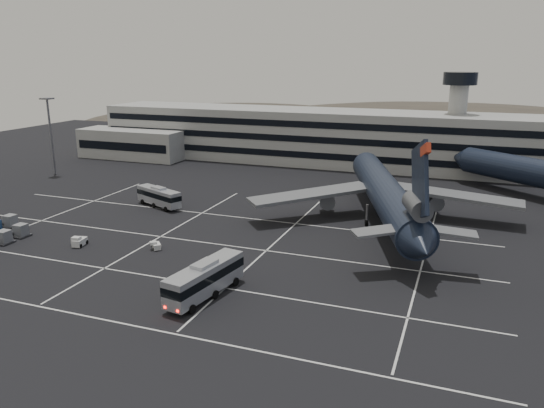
% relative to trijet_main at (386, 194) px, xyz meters
% --- Properties ---
extents(ground, '(260.00, 260.00, 0.00)m').
position_rel_trijet_main_xyz_m(ground, '(-26.09, -23.50, -5.25)').
color(ground, black).
rests_on(ground, ground).
extents(lane_markings, '(90.00, 55.62, 0.01)m').
position_rel_trijet_main_xyz_m(lane_markings, '(-25.14, -22.78, -5.24)').
color(lane_markings, silver).
rests_on(lane_markings, ground).
extents(terminal, '(125.00, 26.00, 24.00)m').
position_rel_trijet_main_xyz_m(terminal, '(-29.04, 47.64, 1.68)').
color(terminal, gray).
rests_on(terminal, ground).
extents(hills, '(352.00, 180.00, 44.00)m').
position_rel_trijet_main_xyz_m(hills, '(-8.10, 146.50, -17.32)').
color(hills, '#38332B').
rests_on(hills, ground).
extents(lightpole_left, '(2.40, 2.40, 18.28)m').
position_rel_trijet_main_xyz_m(lightpole_left, '(-81.09, 11.50, 6.57)').
color(lightpole_left, slate).
rests_on(lightpole_left, ground).
extents(trijet_main, '(45.01, 56.17, 18.08)m').
position_rel_trijet_main_xyz_m(trijet_main, '(0.00, 0.00, 0.00)').
color(trijet_main, black).
rests_on(trijet_main, ground).
extents(bus_near, '(4.85, 12.63, 4.36)m').
position_rel_trijet_main_xyz_m(bus_near, '(-15.29, -36.40, -2.87)').
color(bus_near, '#A0A3A9').
rests_on(bus_near, ground).
extents(bus_far, '(11.00, 6.52, 3.84)m').
position_rel_trijet_main_xyz_m(bus_far, '(-41.75, -4.45, -3.15)').
color(bus_far, '#A0A3A9').
rests_on(bus_far, ground).
extents(tug_a, '(1.84, 2.63, 1.55)m').
position_rel_trijet_main_xyz_m(tug_a, '(-41.17, -27.51, -4.56)').
color(tug_a, silver).
rests_on(tug_a, ground).
extents(tug_b, '(2.16, 2.21, 1.24)m').
position_rel_trijet_main_xyz_m(tug_b, '(-29.53, -24.63, -4.70)').
color(tug_b, silver).
rests_on(tug_b, ground).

